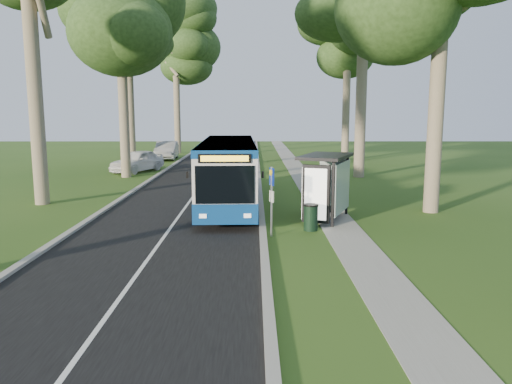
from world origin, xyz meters
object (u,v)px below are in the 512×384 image
bus_stop_sign (272,193)px  car_white (137,161)px  bus (228,172)px  bus_shelter (331,175)px  car_silver (167,150)px  litter_bin (311,217)px

bus_stop_sign → car_white: bearing=94.1°
bus → bus_shelter: 5.61m
bus → car_white: size_ratio=2.42×
car_white → car_silver: bearing=110.7°
bus_shelter → car_silver: (-11.19, 26.70, -1.03)m
car_silver → bus_shelter: bearing=-70.5°
bus_stop_sign → litter_bin: bearing=10.0°
litter_bin → car_white: car_white is taller
bus_shelter → car_silver: size_ratio=0.68×
bus → car_silver: 24.11m
litter_bin → car_silver: size_ratio=0.19×
car_silver → litter_bin: bearing=-73.3°
car_white → bus_shelter: bearing=-31.9°
litter_bin → car_white: (-10.74, 18.53, 0.31)m
bus_stop_sign → bus_shelter: 3.48m
bus → litter_bin: (3.32, -5.17, -1.07)m
bus → bus_shelter: bearing=-42.0°
bus_stop_sign → car_silver: size_ratio=0.48×
bus_stop_sign → car_silver: 30.45m
bus → bus_shelter: size_ratio=3.28×
bus → car_white: bus is taller
car_white → car_silver: size_ratio=0.92×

